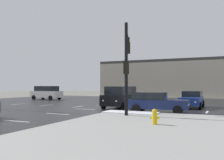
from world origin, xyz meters
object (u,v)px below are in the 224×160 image
object	(u,v)px
suv_white	(47,92)
sedan_blue	(192,99)
traffic_signal_mast	(127,56)
fire_hydrant	(155,117)
suv_black	(121,97)
sedan_navy	(156,102)

from	to	relation	value
suv_white	sedan_blue	distance (m)	22.18
traffic_signal_mast	fire_hydrant	xyz separation A→B (m)	(3.12, -4.23, -3.74)
suv_black	sedan_navy	bearing A→B (deg)	59.67
traffic_signal_mast	sedan_navy	bearing A→B (deg)	-55.64
sedan_navy	traffic_signal_mast	bearing A→B (deg)	-129.89
sedan_navy	suv_black	size ratio (longest dim) A/B	0.95
traffic_signal_mast	sedan_navy	xyz separation A→B (m)	(1.60, 2.14, -3.42)
traffic_signal_mast	sedan_navy	world-z (taller)	traffic_signal_mast
suv_white	traffic_signal_mast	bearing A→B (deg)	-32.98
traffic_signal_mast	suv_black	xyz separation A→B (m)	(-2.35, 4.57, -3.18)
fire_hydrant	suv_white	bearing A→B (deg)	140.73
sedan_blue	suv_white	bearing A→B (deg)	-102.69
traffic_signal_mast	suv_white	distance (m)	22.38
fire_hydrant	traffic_signal_mast	bearing A→B (deg)	126.44
sedan_blue	sedan_navy	world-z (taller)	same
fire_hydrant	sedan_blue	bearing A→B (deg)	87.56
suv_white	sedan_navy	world-z (taller)	suv_white
fire_hydrant	sedan_navy	bearing A→B (deg)	103.45
traffic_signal_mast	sedan_blue	world-z (taller)	traffic_signal_mast
suv_white	sedan_navy	bearing A→B (deg)	-26.11
fire_hydrant	suv_white	xyz separation A→B (m)	(-21.06, 17.22, 0.55)
suv_white	fire_hydrant	bearing A→B (deg)	-36.33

